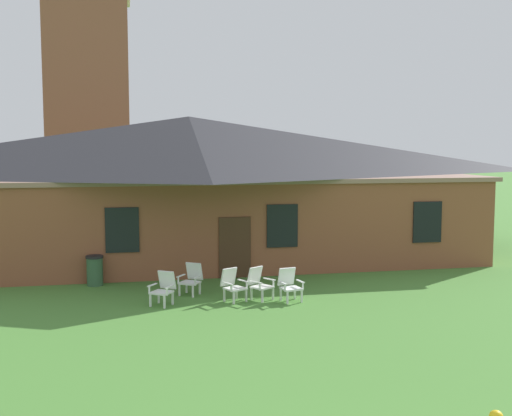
# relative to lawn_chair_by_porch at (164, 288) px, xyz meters

# --- Properties ---
(brick_building) EXTENTS (22.63, 10.40, 5.72)m
(brick_building) POSITION_rel_lawn_chair_by_porch_xyz_m (1.57, 8.27, 2.41)
(brick_building) COLOR brown
(brick_building) RESTS_ON ground
(dome_tower) EXTENTS (5.18, 5.18, 19.53)m
(dome_tower) POSITION_rel_lawn_chair_by_porch_xyz_m (-3.15, 22.50, 8.44)
(dome_tower) COLOR #93563D
(dome_tower) RESTS_ON ground
(lawn_chair_by_porch) EXTENTS (0.85, 0.87, 0.96)m
(lawn_chair_by_porch) POSITION_rel_lawn_chair_by_porch_xyz_m (0.00, 0.00, 0.00)
(lawn_chair_by_porch) COLOR white
(lawn_chair_by_porch) RESTS_ON ground
(lawn_chair_near_door) EXTENTS (0.85, 0.87, 0.96)m
(lawn_chair_near_door) POSITION_rel_lawn_chair_by_porch_xyz_m (0.91, 1.12, 0.00)
(lawn_chair_near_door) COLOR white
(lawn_chair_near_door) RESTS_ON ground
(lawn_chair_left_end) EXTENTS (0.82, 0.86, 0.96)m
(lawn_chair_left_end) POSITION_rel_lawn_chair_by_porch_xyz_m (2.00, 0.06, 0.00)
(lawn_chair_left_end) COLOR silver
(lawn_chair_left_end) RESTS_ON ground
(lawn_chair_middle) EXTENTS (0.85, 0.87, 0.96)m
(lawn_chair_middle) POSITION_rel_lawn_chair_by_porch_xyz_m (2.81, 0.09, 0.00)
(lawn_chair_middle) COLOR silver
(lawn_chair_middle) RESTS_ON ground
(lawn_chair_right_end) EXTENTS (0.72, 0.77, 0.96)m
(lawn_chair_right_end) POSITION_rel_lawn_chair_by_porch_xyz_m (3.64, -0.25, 0.00)
(lawn_chair_right_end) COLOR white
(lawn_chair_right_end) RESTS_ON ground
(trash_bin) EXTENTS (0.56, 0.56, 0.98)m
(trash_bin) POSITION_rel_lawn_chair_by_porch_xyz_m (-2.05, 2.97, -0.00)
(trash_bin) COLOR #335638
(trash_bin) RESTS_ON ground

